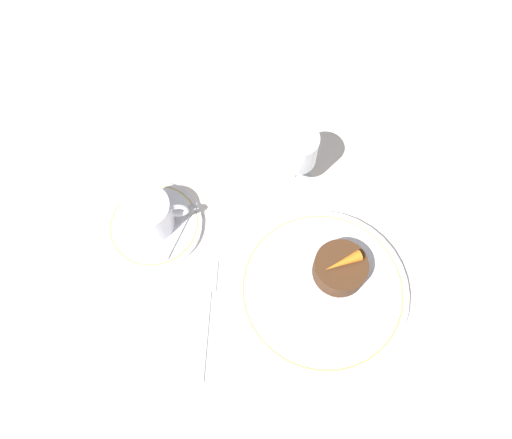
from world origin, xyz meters
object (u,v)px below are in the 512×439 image
Objects in this scene: dinner_plate at (322,289)px; coffee_cup at (149,214)px; wine_glass at (297,151)px; fork at (208,305)px; dessert_cake at (340,268)px.

dinner_plate is 2.63× the size of coffee_cup.
fork is at bearing -127.63° from wine_glass.
wine_glass is (-0.02, 0.21, 0.08)m from dinner_plate.
wine_glass reaches higher than fork.
dinner_plate is 0.30m from coffee_cup.
coffee_cup is 0.26m from wine_glass.
dessert_cake is at bearing 7.46° from fork.
wine_glass is at bearing 52.37° from fork.
fork is 2.27× the size of dessert_cake.
fork is at bearing -178.76° from dinner_plate.
dinner_plate is at bearing -85.65° from wine_glass.
wine_glass is 1.46× the size of dessert_cake.
coffee_cup reaches higher than dinner_plate.
dinner_plate is 1.43× the size of fork.
dinner_plate is 3.24× the size of dessert_cake.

